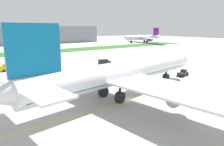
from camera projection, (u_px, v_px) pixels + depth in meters
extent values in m
plane|color=#ADAAA5|center=(125.00, 99.00, 49.02)|extent=(600.00, 600.00, 0.00)
cube|color=yellow|center=(130.00, 101.00, 47.81)|extent=(280.00, 0.36, 0.01)
cube|color=#2D6628|center=(17.00, 54.00, 134.02)|extent=(320.00, 24.00, 0.10)
cylinder|color=white|center=(123.00, 72.00, 50.41)|extent=(52.19, 11.70, 5.44)
cube|color=#0C6B9E|center=(123.00, 76.00, 50.62)|extent=(50.08, 11.01, 0.65)
sphere|color=white|center=(179.00, 60.00, 68.95)|extent=(5.17, 5.17, 5.17)
cube|color=#0C6B9E|center=(35.00, 50.00, 34.15)|extent=(9.34, 1.67, 8.70)
cube|color=white|center=(20.00, 81.00, 38.64)|extent=(6.72, 9.33, 0.38)
cube|color=white|center=(47.00, 94.00, 30.98)|extent=(6.72, 9.33, 0.38)
cube|color=white|center=(60.00, 63.00, 67.18)|extent=(17.01, 47.76, 0.44)
cylinder|color=#B7BABF|center=(83.00, 72.00, 61.19)|extent=(5.49, 3.60, 2.99)
cylinder|color=black|center=(90.00, 71.00, 62.93)|extent=(0.83, 3.17, 3.14)
cylinder|color=#B7BABF|center=(179.00, 97.00, 39.25)|extent=(5.49, 3.60, 2.99)
cylinder|color=black|center=(185.00, 94.00, 40.99)|extent=(0.83, 3.17, 3.14)
cylinder|color=black|center=(166.00, 74.00, 64.56)|extent=(0.57, 0.57, 2.11)
cylinder|color=black|center=(166.00, 78.00, 64.79)|extent=(2.71, 1.47, 2.58)
cylinder|color=black|center=(103.00, 88.00, 50.44)|extent=(0.57, 0.57, 2.11)
cylinder|color=black|center=(103.00, 92.00, 50.67)|extent=(2.71, 1.47, 2.58)
cylinder|color=black|center=(120.00, 93.00, 46.42)|extent=(0.57, 0.57, 2.11)
cylinder|color=black|center=(120.00, 97.00, 46.65)|extent=(2.71, 1.47, 2.58)
cube|color=black|center=(178.00, 58.00, 68.25)|extent=(2.38, 4.28, 0.98)
sphere|color=black|center=(42.00, 83.00, 38.86)|extent=(0.38, 0.38, 0.38)
sphere|color=black|center=(63.00, 79.00, 41.82)|extent=(0.38, 0.38, 0.38)
sphere|color=black|center=(80.00, 75.00, 44.78)|extent=(0.38, 0.38, 0.38)
sphere|color=black|center=(96.00, 72.00, 47.74)|extent=(0.38, 0.38, 0.38)
sphere|color=black|center=(110.00, 70.00, 50.70)|extent=(0.38, 0.38, 0.38)
sphere|color=black|center=(122.00, 67.00, 53.66)|extent=(0.38, 0.38, 0.38)
sphere|color=black|center=(133.00, 65.00, 56.62)|extent=(0.38, 0.38, 0.38)
sphere|color=black|center=(143.00, 63.00, 59.59)|extent=(0.38, 0.38, 0.38)
sphere|color=black|center=(151.00, 62.00, 62.55)|extent=(0.38, 0.38, 0.38)
sphere|color=black|center=(160.00, 60.00, 65.51)|extent=(0.38, 0.38, 0.38)
cube|color=#26262B|center=(183.00, 74.00, 72.25)|extent=(4.50, 2.66, 0.94)
cube|color=black|center=(184.00, 71.00, 72.48)|extent=(1.73, 1.82, 0.90)
cylinder|color=black|center=(178.00, 76.00, 70.27)|extent=(1.80, 0.34, 0.12)
cylinder|color=black|center=(183.00, 76.00, 70.58)|extent=(0.94, 0.46, 0.90)
cylinder|color=black|center=(178.00, 75.00, 72.10)|extent=(0.94, 0.46, 0.90)
cylinder|color=black|center=(188.00, 75.00, 72.60)|extent=(0.94, 0.46, 0.90)
cylinder|color=black|center=(182.00, 74.00, 74.12)|extent=(0.94, 0.46, 0.90)
cylinder|color=black|center=(79.00, 86.00, 59.03)|extent=(0.12, 0.12, 0.83)
cylinder|color=#BFE519|center=(79.00, 83.00, 58.87)|extent=(0.10, 0.10, 0.53)
cylinder|color=black|center=(78.00, 86.00, 59.03)|extent=(0.12, 0.12, 0.83)
cylinder|color=#BFE519|center=(78.00, 83.00, 58.89)|extent=(0.10, 0.10, 0.53)
cube|color=#BFE519|center=(78.00, 83.00, 58.87)|extent=(0.49, 0.46, 0.59)
sphere|color=brown|center=(78.00, 82.00, 58.78)|extent=(0.22, 0.22, 0.22)
cylinder|color=black|center=(190.00, 95.00, 50.76)|extent=(0.12, 0.12, 0.84)
cylinder|color=orange|center=(189.00, 92.00, 50.70)|extent=(0.10, 0.10, 0.53)
cylinder|color=black|center=(191.00, 95.00, 50.65)|extent=(0.12, 0.12, 0.84)
cylinder|color=orange|center=(191.00, 93.00, 50.41)|extent=(0.10, 0.10, 0.53)
cube|color=orange|center=(190.00, 92.00, 50.55)|extent=(0.36, 0.49, 0.59)
sphere|color=brown|center=(191.00, 91.00, 50.46)|extent=(0.23, 0.23, 0.23)
cube|color=yellow|center=(9.00, 66.00, 80.90)|extent=(4.23, 2.98, 2.56)
cube|color=yellow|center=(3.00, 68.00, 79.19)|extent=(1.89, 2.44, 1.91)
cube|color=#263347|center=(1.00, 67.00, 78.60)|extent=(0.45, 1.90, 0.84)
cylinder|color=black|center=(4.00, 71.00, 78.65)|extent=(0.94, 0.47, 0.90)
cylinder|color=black|center=(2.00, 70.00, 80.14)|extent=(0.94, 0.47, 0.90)
cylinder|color=black|center=(13.00, 70.00, 81.13)|extent=(0.94, 0.47, 0.90)
cylinder|color=black|center=(11.00, 69.00, 82.63)|extent=(0.94, 0.47, 0.90)
cube|color=black|center=(103.00, 63.00, 89.30)|extent=(4.48, 3.18, 2.73)
cube|color=black|center=(109.00, 63.00, 90.37)|extent=(2.06, 2.49, 1.84)
cube|color=#263347|center=(110.00, 62.00, 90.56)|extent=(0.54, 1.86, 0.81)
cylinder|color=black|center=(108.00, 65.00, 91.58)|extent=(0.95, 0.51, 0.90)
cylinder|color=black|center=(110.00, 66.00, 89.55)|extent=(0.95, 0.51, 0.90)
cylinder|color=black|center=(100.00, 65.00, 90.24)|extent=(0.95, 0.51, 0.90)
cylinder|color=black|center=(102.00, 66.00, 88.20)|extent=(0.95, 0.51, 0.90)
cylinder|color=white|center=(143.00, 37.00, 230.67)|extent=(40.69, 13.99, 5.04)
cube|color=#661472|center=(143.00, 38.00, 230.86)|extent=(39.02, 13.23, 0.61)
sphere|color=white|center=(126.00, 38.00, 222.09)|extent=(4.79, 4.79, 4.79)
cone|color=white|center=(160.00, 37.00, 239.51)|extent=(6.36, 5.42, 4.29)
cube|color=#661472|center=(156.00, 31.00, 235.98)|extent=(7.23, 2.12, 8.07)
cube|color=white|center=(159.00, 37.00, 233.07)|extent=(6.16, 8.86, 0.35)
cube|color=white|center=(154.00, 36.00, 242.06)|extent=(6.16, 8.86, 0.35)
cube|color=white|center=(156.00, 39.00, 213.06)|extent=(16.87, 37.61, 0.40)
cube|color=white|center=(135.00, 37.00, 250.15)|extent=(16.87, 37.61, 0.40)
cylinder|color=#B7BABF|center=(150.00, 40.00, 220.24)|extent=(5.29, 3.77, 2.77)
cylinder|color=black|center=(148.00, 40.00, 219.29)|extent=(1.06, 2.93, 2.91)
cylinder|color=#B7BABF|center=(138.00, 39.00, 242.67)|extent=(5.29, 3.77, 2.77)
cylinder|color=black|center=(136.00, 39.00, 241.72)|extent=(1.06, 2.93, 2.91)
cylinder|color=black|center=(131.00, 41.00, 225.33)|extent=(0.53, 0.53, 1.95)
cylinder|color=black|center=(131.00, 42.00, 225.54)|extent=(2.58, 1.59, 2.39)
cylinder|color=black|center=(147.00, 41.00, 230.35)|extent=(0.53, 0.53, 1.95)
cylinder|color=black|center=(147.00, 42.00, 230.56)|extent=(2.58, 1.59, 2.39)
cylinder|color=black|center=(144.00, 40.00, 235.07)|extent=(0.53, 0.53, 1.95)
cylinder|color=black|center=(144.00, 41.00, 235.29)|extent=(2.58, 1.59, 2.39)
cube|color=gray|center=(35.00, 35.00, 210.85)|extent=(136.92, 20.00, 18.00)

